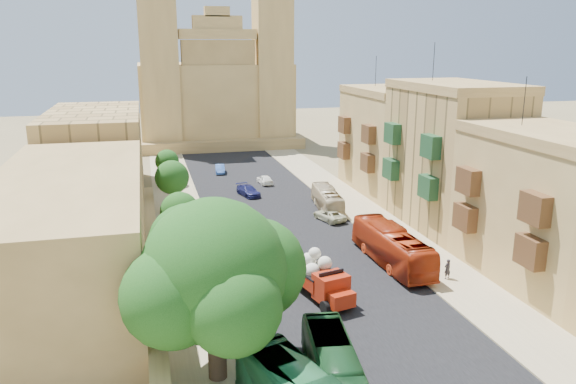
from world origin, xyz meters
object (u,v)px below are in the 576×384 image
street_tree_b (180,212)px  car_blue_a (273,272)px  street_tree_a (192,261)px  bus_red_east (392,247)px  street_tree_c (172,178)px  car_blue_b (220,169)px  church (214,90)px  car_cream (329,215)px  olive_pickup (378,238)px  red_truck (321,278)px  bus_cream_east (327,199)px  pedestrian_c (402,236)px  car_white_a (239,216)px  ficus_tree (216,275)px  car_dkblue (248,191)px  car_white_b (265,179)px  pedestrian_a (447,269)px  street_tree_d (167,161)px  bus_green_north (335,372)px

street_tree_b → car_blue_a: (6.21, -8.39, -2.71)m
street_tree_a → bus_red_east: street_tree_a is taller
street_tree_c → car_blue_b: street_tree_c is taller
church → car_cream: size_ratio=9.15×
olive_pickup → red_truck: bearing=-133.7°
bus_cream_east → pedestrian_c: (2.83, -12.26, -0.25)m
car_white_a → ficus_tree: bearing=-81.2°
red_truck → bus_red_east: (7.42, 4.60, -0.02)m
bus_red_east → car_dkblue: size_ratio=2.57×
ficus_tree → bus_red_east: (15.57, 12.45, -4.31)m
olive_pickup → car_blue_b: size_ratio=1.43×
car_blue_a → church: bearing=94.7°
car_blue_a → ficus_tree: bearing=-107.7°
church → street_tree_c: size_ratio=6.59×
street_tree_a → car_white_b: street_tree_a is taller
church → pedestrian_c: (8.83, -58.39, -8.60)m
ficus_tree → car_cream: ficus_tree is taller
street_tree_b → olive_pickup: size_ratio=1.03×
car_blue_b → pedestrian_a: size_ratio=2.24×
street_tree_b → car_white_a: (6.12, 6.59, -2.79)m
church → car_white_b: 34.34m
car_blue_a → car_dkblue: bearing=92.0°
bus_cream_east → car_white_a: bus_cream_east is taller
car_white_b → pedestrian_c: size_ratio=1.88×
bus_cream_east → olive_pickup: bearing=98.6°
bus_red_east → pedestrian_a: bus_red_east is taller
bus_red_east → bus_cream_east: bearing=-90.9°
red_truck → car_dkblue: red_truck is taller
street_tree_b → car_cream: street_tree_b is taller
ficus_tree → car_white_b: bearing=74.7°
bus_red_east → ficus_tree: bearing=37.2°
olive_pickup → car_white_b: size_ratio=1.45×
car_blue_b → pedestrian_a: 42.22m
car_dkblue → car_white_b: (3.07, 5.17, -0.02)m
car_cream → bus_cream_east: bearing=-121.5°
bus_cream_east → bus_red_east: bearing=96.9°
car_cream → pedestrian_c: 9.41m
car_white_a → red_truck: bearing=-61.5°
street_tree_d → car_blue_b: 9.31m
car_white_b → pedestrian_a: size_ratio=2.20×
church → pedestrian_a: size_ratio=23.21×
street_tree_d → car_dkblue: size_ratio=1.09×
church → street_tree_d: bearing=-108.1°
car_white_b → car_cream: bearing=94.4°
car_blue_a → pedestrian_a: bearing=-4.7°
street_tree_a → bus_red_east: 16.89m
bus_green_north → bus_red_east: bearing=64.9°
ficus_tree → bus_green_north: 7.66m
bus_cream_east → ficus_tree: bearing=67.9°
bus_red_east → pedestrian_c: bus_red_east is taller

